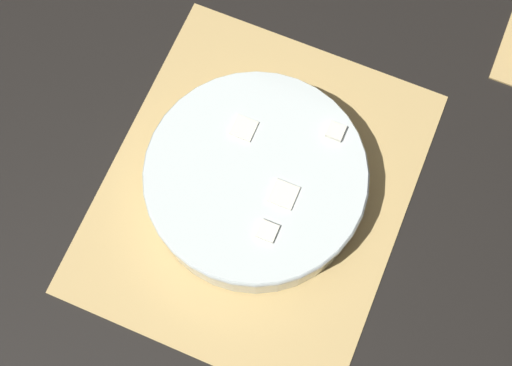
% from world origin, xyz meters
% --- Properties ---
extents(ground_plane, '(6.00, 6.00, 0.00)m').
position_xyz_m(ground_plane, '(0.00, 0.00, 0.00)').
color(ground_plane, black).
extents(bamboo_mat_center, '(0.45, 0.38, 0.01)m').
position_xyz_m(bamboo_mat_center, '(0.00, 0.00, 0.00)').
color(bamboo_mat_center, tan).
rests_on(bamboo_mat_center, ground_plane).
extents(fruit_salad_bowl, '(0.28, 0.28, 0.08)m').
position_xyz_m(fruit_salad_bowl, '(-0.00, -0.00, 0.04)').
color(fruit_salad_bowl, silver).
rests_on(fruit_salad_bowl, bamboo_mat_center).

